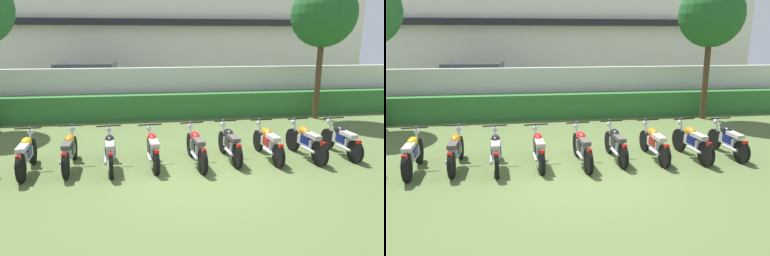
{
  "view_description": "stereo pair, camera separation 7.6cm",
  "coord_description": "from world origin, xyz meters",
  "views": [
    {
      "loc": [
        -1.29,
        -7.31,
        3.07
      ],
      "look_at": [
        0.0,
        1.32,
        0.83
      ],
      "focal_mm": 33.0,
      "sensor_mm": 36.0,
      "label": 1
    },
    {
      "loc": [
        -1.21,
        -7.32,
        3.07
      ],
      "look_at": [
        0.0,
        1.32,
        0.83
      ],
      "focal_mm": 33.0,
      "sensor_mm": 36.0,
      "label": 2
    }
  ],
  "objects": [
    {
      "name": "motorcycle_in_row_7",
      "position": [
        2.95,
        0.96,
        0.45
      ],
      "size": [
        0.6,
        1.89,
        0.97
      ],
      "rotation": [
        0.0,
        0.0,
        1.68
      ],
      "color": "black",
      "rests_on": "ground"
    },
    {
      "name": "motorcycle_in_row_8",
      "position": [
        3.98,
        1.03,
        0.44
      ],
      "size": [
        0.6,
        1.79,
        0.94
      ],
      "rotation": [
        0.0,
        0.0,
        1.63
      ],
      "color": "black",
      "rests_on": "ground"
    },
    {
      "name": "compound_wall",
      "position": [
        0.0,
        6.98,
        0.96
      ],
      "size": [
        23.93,
        0.3,
        1.91
      ],
      "primitive_type": "cube",
      "color": "silver",
      "rests_on": "ground"
    },
    {
      "name": "motorcycle_in_row_1",
      "position": [
        -3.01,
        1.08,
        0.45
      ],
      "size": [
        0.6,
        1.93,
        0.96
      ],
      "rotation": [
        0.0,
        0.0,
        1.6
      ],
      "color": "black",
      "rests_on": "ground"
    },
    {
      "name": "ground",
      "position": [
        0.0,
        0.0,
        0.0
      ],
      "size": [
        60.0,
        60.0,
        0.0
      ],
      "primitive_type": "plane",
      "color": "#566B38"
    },
    {
      "name": "parked_car",
      "position": [
        -3.66,
        10.31,
        0.94
      ],
      "size": [
        4.61,
        2.31,
        1.89
      ],
      "rotation": [
        0.0,
        0.0,
        -0.07
      ],
      "color": "silver",
      "rests_on": "ground"
    },
    {
      "name": "building",
      "position": [
        0.0,
        16.62,
        3.71
      ],
      "size": [
        25.19,
        6.5,
        7.42
      ],
      "color": "silver",
      "rests_on": "ground"
    },
    {
      "name": "motorcycle_in_row_5",
      "position": [
        0.95,
        1.1,
        0.45
      ],
      "size": [
        0.6,
        1.8,
        0.96
      ],
      "rotation": [
        0.0,
        0.0,
        1.63
      ],
      "color": "black",
      "rests_on": "ground"
    },
    {
      "name": "hedge_row",
      "position": [
        0.0,
        6.28,
        0.48
      ],
      "size": [
        19.14,
        0.7,
        0.95
      ],
      "primitive_type": "cube",
      "color": "#337033",
      "rests_on": "ground"
    },
    {
      "name": "motorcycle_in_row_3",
      "position": [
        -1.02,
        1.0,
        0.44
      ],
      "size": [
        0.6,
        1.8,
        0.94
      ],
      "rotation": [
        0.0,
        0.0,
        1.66
      ],
      "color": "black",
      "rests_on": "ground"
    },
    {
      "name": "motorcycle_in_row_6",
      "position": [
        1.95,
        1.06,
        0.44
      ],
      "size": [
        0.6,
        1.91,
        0.95
      ],
      "rotation": [
        0.0,
        0.0,
        1.62
      ],
      "color": "black",
      "rests_on": "ground"
    },
    {
      "name": "motorcycle_in_row_2",
      "position": [
        -2.04,
        0.95,
        0.44
      ],
      "size": [
        0.6,
        1.9,
        0.95
      ],
      "rotation": [
        0.0,
        0.0,
        1.66
      ],
      "color": "black",
      "rests_on": "ground"
    },
    {
      "name": "motorcycle_in_row_4",
      "position": [
        0.04,
        0.91,
        0.45
      ],
      "size": [
        0.6,
        1.95,
        0.97
      ],
      "rotation": [
        0.0,
        0.0,
        1.65
      ],
      "color": "black",
      "rests_on": "ground"
    },
    {
      "name": "motorcycle_in_row_0",
      "position": [
        -3.95,
        0.94,
        0.46
      ],
      "size": [
        0.6,
        1.85,
        0.98
      ],
      "rotation": [
        0.0,
        0.0,
        1.64
      ],
      "color": "black",
      "rests_on": "ground"
    },
    {
      "name": "tree_far_side",
      "position": [
        5.5,
        5.39,
        3.87
      ],
      "size": [
        2.37,
        2.37,
        5.08
      ],
      "color": "#4C3823",
      "rests_on": "ground"
    }
  ]
}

